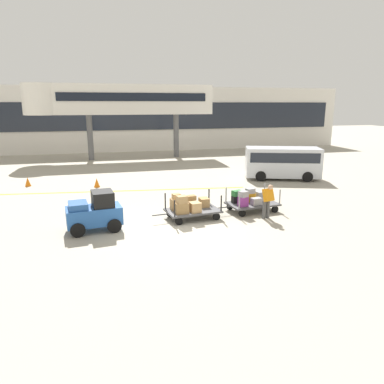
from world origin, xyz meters
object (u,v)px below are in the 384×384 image
at_px(baggage_cart_lead, 190,207).
at_px(safety_cone_near, 97,183).
at_px(baggage_tug, 95,212).
at_px(shuttle_van, 282,161).
at_px(baggage_cart_middle, 250,200).
at_px(safety_cone_far, 28,182).
at_px(baggage_handler, 268,200).

relative_size(baggage_cart_lead, safety_cone_near, 5.58).
distance_m(baggage_tug, shuttle_van, 14.13).
bearing_deg(baggage_cart_middle, safety_cone_far, 143.26).
bearing_deg(shuttle_van, safety_cone_near, 177.48).
distance_m(baggage_tug, safety_cone_far, 10.06).
height_order(baggage_cart_middle, baggage_handler, baggage_handler).
height_order(baggage_cart_middle, safety_cone_far, baggage_cart_middle).
distance_m(baggage_handler, safety_cone_near, 10.94).
distance_m(safety_cone_near, safety_cone_far, 4.31).
distance_m(baggage_cart_lead, shuttle_van, 10.60).
bearing_deg(baggage_cart_lead, shuttle_van, 40.12).
bearing_deg(safety_cone_far, baggage_cart_middle, -36.74).
relative_size(baggage_tug, shuttle_van, 0.43).
xyz_separation_m(baggage_cart_lead, safety_cone_far, (-8.05, 8.68, -0.28)).
height_order(baggage_cart_lead, safety_cone_far, baggage_cart_lead).
height_order(baggage_cart_lead, shuttle_van, shuttle_van).
distance_m(baggage_handler, shuttle_van, 9.03).
relative_size(baggage_cart_lead, baggage_cart_middle, 1.00).
height_order(baggage_cart_lead, baggage_handler, baggage_handler).
bearing_deg(safety_cone_near, shuttle_van, -2.52).
distance_m(shuttle_van, safety_cone_far, 16.27).
bearing_deg(safety_cone_far, baggage_tug, -66.12).
xyz_separation_m(baggage_handler, shuttle_van, (4.79, 7.64, 0.37)).
relative_size(baggage_tug, safety_cone_far, 4.04).
xyz_separation_m(baggage_cart_middle, baggage_handler, (0.26, -1.24, 0.34)).
xyz_separation_m(baggage_cart_lead, shuttle_van, (8.09, 6.81, 0.68)).
relative_size(baggage_handler, safety_cone_near, 2.84).
bearing_deg(baggage_tug, safety_cone_far, 113.88).
bearing_deg(safety_cone_near, baggage_cart_middle, -44.80).
height_order(baggage_tug, safety_cone_far, baggage_tug).
distance_m(baggage_cart_middle, shuttle_van, 8.19).
relative_size(shuttle_van, safety_cone_far, 9.38).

